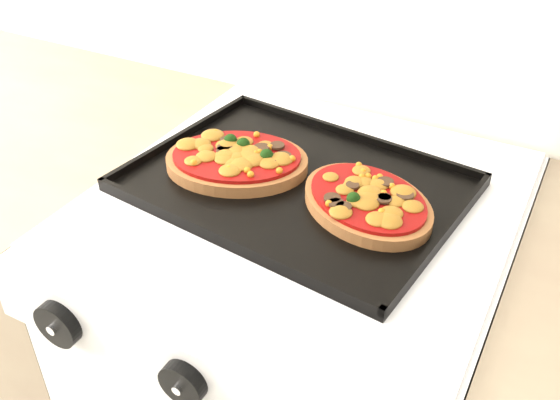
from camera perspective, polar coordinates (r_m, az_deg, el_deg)
The scene contains 7 objects.
stove at distance 1.23m, azimuth 1.88°, elevation -17.21°, with size 0.60×0.60×0.91m, color silver.
control_panel at distance 0.76m, azimuth -8.56°, elevation -14.91°, with size 0.60×0.02×0.09m, color silver.
knob_left at distance 0.84m, azimuth -19.63°, elevation -10.66°, with size 0.06×0.06×0.02m, color black.
knob_center at distance 0.74m, azimuth -8.87°, elevation -16.20°, with size 0.06×0.06×0.02m, color black.
baking_tray at distance 0.93m, azimuth 1.47°, elevation 1.66°, with size 0.47×0.35×0.02m, color black.
pizza_left at distance 0.96m, azimuth -3.98°, elevation 3.75°, with size 0.22×0.17×0.03m, color #9E6236, non-canonical shape.
pizza_right at distance 0.87m, azimuth 7.99°, elevation -0.03°, with size 0.21×0.15×0.03m, color #9E6236, non-canonical shape.
Camera 1 is at (0.33, 1.01, 1.43)m, focal length 40.00 mm.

